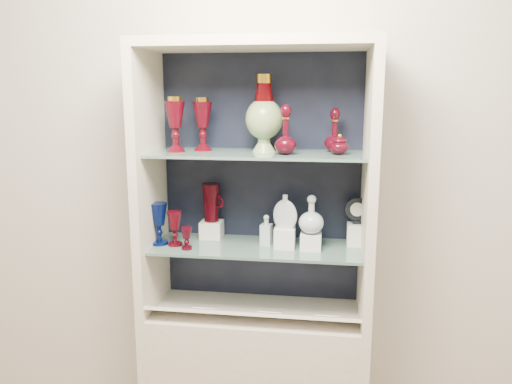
# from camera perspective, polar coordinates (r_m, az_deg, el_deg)

# --- Properties ---
(wall_back) EXTENTS (3.50, 0.02, 2.80)m
(wall_back) POSITION_cam_1_polar(r_m,az_deg,el_deg) (2.36, 0.75, 3.42)
(wall_back) COLOR beige
(wall_back) RESTS_ON ground
(cabinet_base) EXTENTS (1.00, 0.40, 0.75)m
(cabinet_base) POSITION_cam_1_polar(r_m,az_deg,el_deg) (2.52, 0.00, -21.11)
(cabinet_base) COLOR beige
(cabinet_base) RESTS_ON ground
(cabinet_back_panel) EXTENTS (0.98, 0.02, 1.15)m
(cabinet_back_panel) POSITION_cam_1_polar(r_m,az_deg,el_deg) (2.35, 0.65, 1.51)
(cabinet_back_panel) COLOR black
(cabinet_back_panel) RESTS_ON cabinet_base
(cabinet_side_left) EXTENTS (0.04, 0.40, 1.15)m
(cabinet_side_left) POSITION_cam_1_polar(r_m,az_deg,el_deg) (2.28, -12.05, 0.95)
(cabinet_side_left) COLOR beige
(cabinet_side_left) RESTS_ON cabinet_base
(cabinet_side_right) EXTENTS (0.04, 0.40, 1.15)m
(cabinet_side_right) POSITION_cam_1_polar(r_m,az_deg,el_deg) (2.15, 12.79, 0.30)
(cabinet_side_right) COLOR beige
(cabinet_side_right) RESTS_ON cabinet_base
(cabinet_top_cap) EXTENTS (1.00, 0.40, 0.04)m
(cabinet_top_cap) POSITION_cam_1_polar(r_m,az_deg,el_deg) (2.13, 0.00, 16.57)
(cabinet_top_cap) COLOR beige
(cabinet_top_cap) RESTS_ON cabinet_side_left
(shelf_lower) EXTENTS (0.92, 0.34, 0.01)m
(shelf_lower) POSITION_cam_1_polar(r_m,az_deg,el_deg) (2.25, 0.07, -6.31)
(shelf_lower) COLOR slate
(shelf_lower) RESTS_ON cabinet_side_left
(shelf_upper) EXTENTS (0.92, 0.34, 0.01)m
(shelf_upper) POSITION_cam_1_polar(r_m,az_deg,el_deg) (2.16, 0.07, 4.38)
(shelf_upper) COLOR slate
(shelf_upper) RESTS_ON cabinet_side_left
(label_ledge) EXTENTS (0.92, 0.17, 0.09)m
(label_ledge) POSITION_cam_1_polar(r_m,az_deg,el_deg) (2.23, -0.41, -13.81)
(label_ledge) COLOR beige
(label_ledge) RESTS_ON cabinet_base
(label_card_0) EXTENTS (0.10, 0.06, 0.03)m
(label_card_0) POSITION_cam_1_polar(r_m,az_deg,el_deg) (2.21, 1.62, -13.57)
(label_card_0) COLOR white
(label_card_0) RESTS_ON label_ledge
(label_card_1) EXTENTS (0.10, 0.06, 0.03)m
(label_card_1) POSITION_cam_1_polar(r_m,az_deg,el_deg) (2.20, 8.11, -13.82)
(label_card_1) COLOR white
(label_card_1) RESTS_ON label_ledge
(label_card_2) EXTENTS (0.10, 0.06, 0.03)m
(label_card_2) POSITION_cam_1_polar(r_m,az_deg,el_deg) (2.26, -5.88, -13.08)
(label_card_2) COLOR white
(label_card_2) RESTS_ON label_ledge
(pedestal_lamp_left) EXTENTS (0.09, 0.09, 0.23)m
(pedestal_lamp_left) POSITION_cam_1_polar(r_m,az_deg,el_deg) (2.24, -6.11, 7.72)
(pedestal_lamp_left) COLOR #480711
(pedestal_lamp_left) RESTS_ON shelf_upper
(pedestal_lamp_right) EXTENTS (0.11, 0.11, 0.24)m
(pedestal_lamp_right) POSITION_cam_1_polar(r_m,az_deg,el_deg) (2.21, -9.22, 7.64)
(pedestal_lamp_right) COLOR #480711
(pedestal_lamp_right) RESTS_ON shelf_upper
(enamel_urn) EXTENTS (0.20, 0.20, 0.33)m
(enamel_urn) POSITION_cam_1_polar(r_m,az_deg,el_deg) (2.17, 0.92, 8.96)
(enamel_urn) COLOR #06411E
(enamel_urn) RESTS_ON shelf_upper
(ruby_decanter_a) EXTENTS (0.12, 0.12, 0.23)m
(ruby_decanter_a) POSITION_cam_1_polar(r_m,az_deg,el_deg) (2.08, 3.41, 7.48)
(ruby_decanter_a) COLOR #450411
(ruby_decanter_a) RESTS_ON shelf_upper
(ruby_decanter_b) EXTENTS (0.11, 0.11, 0.20)m
(ruby_decanter_b) POSITION_cam_1_polar(r_m,az_deg,el_deg) (2.19, 8.97, 7.15)
(ruby_decanter_b) COLOR #450411
(ruby_decanter_b) RESTS_ON shelf_upper
(lidded_bowl) EXTENTS (0.10, 0.10, 0.09)m
(lidded_bowl) POSITION_cam_1_polar(r_m,az_deg,el_deg) (2.11, 9.50, 5.46)
(lidded_bowl) COLOR #450411
(lidded_bowl) RESTS_ON shelf_upper
(cobalt_goblet) EXTENTS (0.08, 0.08, 0.19)m
(cobalt_goblet) POSITION_cam_1_polar(r_m,az_deg,el_deg) (2.29, -11.04, -3.57)
(cobalt_goblet) COLOR #030E3D
(cobalt_goblet) RESTS_ON shelf_lower
(ruby_goblet_tall) EXTENTS (0.08, 0.08, 0.16)m
(ruby_goblet_tall) POSITION_cam_1_polar(r_m,az_deg,el_deg) (2.26, -9.27, -4.12)
(ruby_goblet_tall) COLOR #480711
(ruby_goblet_tall) RESTS_ON shelf_lower
(ruby_goblet_small) EXTENTS (0.06, 0.06, 0.10)m
(ruby_goblet_small) POSITION_cam_1_polar(r_m,az_deg,el_deg) (2.21, -7.94, -5.28)
(ruby_goblet_small) COLOR #450411
(ruby_goblet_small) RESTS_ON shelf_lower
(riser_ruby_pitcher) EXTENTS (0.10, 0.10, 0.08)m
(riser_ruby_pitcher) POSITION_cam_1_polar(r_m,az_deg,el_deg) (2.37, -5.08, -4.27)
(riser_ruby_pitcher) COLOR silver
(riser_ruby_pitcher) RESTS_ON shelf_lower
(ruby_pitcher) EXTENTS (0.16, 0.13, 0.18)m
(ruby_pitcher) POSITION_cam_1_polar(r_m,az_deg,el_deg) (2.34, -5.13, -1.21)
(ruby_pitcher) COLOR #480711
(ruby_pitcher) RESTS_ON riser_ruby_pitcher
(clear_square_bottle) EXTENTS (0.06, 0.06, 0.14)m
(clear_square_bottle) POSITION_cam_1_polar(r_m,az_deg,el_deg) (2.24, 1.18, -4.36)
(clear_square_bottle) COLOR #ACBEC5
(clear_square_bottle) RESTS_ON shelf_lower
(riser_flat_flask) EXTENTS (0.09, 0.09, 0.09)m
(riser_flat_flask) POSITION_cam_1_polar(r_m,az_deg,el_deg) (2.21, 3.31, -5.24)
(riser_flat_flask) COLOR silver
(riser_flat_flask) RESTS_ON shelf_lower
(flat_flask) EXTENTS (0.12, 0.07, 0.15)m
(flat_flask) POSITION_cam_1_polar(r_m,az_deg,el_deg) (2.18, 3.34, -2.16)
(flat_flask) COLOR #B5C0C8
(flat_flask) RESTS_ON riser_flat_flask
(riser_clear_round_decanter) EXTENTS (0.09, 0.09, 0.07)m
(riser_clear_round_decanter) POSITION_cam_1_polar(r_m,az_deg,el_deg) (2.21, 6.28, -5.62)
(riser_clear_round_decanter) COLOR silver
(riser_clear_round_decanter) RESTS_ON shelf_lower
(clear_round_decanter) EXTENTS (0.14, 0.14, 0.16)m
(clear_round_decanter) POSITION_cam_1_polar(r_m,az_deg,el_deg) (2.17, 6.34, -2.67)
(clear_round_decanter) COLOR #ACBEC5
(clear_round_decanter) RESTS_ON riser_clear_round_decanter
(riser_cameo_medallion) EXTENTS (0.08, 0.08, 0.10)m
(riser_cameo_medallion) POSITION_cam_1_polar(r_m,az_deg,el_deg) (2.29, 11.36, -4.78)
(riser_cameo_medallion) COLOR silver
(riser_cameo_medallion) RESTS_ON shelf_lower
(cameo_medallion) EXTENTS (0.11, 0.05, 0.12)m
(cameo_medallion) POSITION_cam_1_polar(r_m,az_deg,el_deg) (2.26, 11.47, -2.07)
(cameo_medallion) COLOR black
(cameo_medallion) RESTS_ON riser_cameo_medallion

